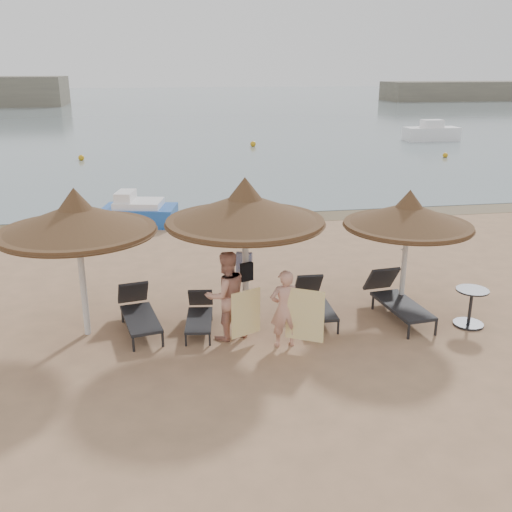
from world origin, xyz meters
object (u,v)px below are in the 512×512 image
at_px(side_table, 470,308).
at_px(lounger_near_right, 314,301).
at_px(lounger_near_left, 200,314).
at_px(palapa_right, 408,216).
at_px(person_left, 226,289).
at_px(lounger_far_right, 396,298).
at_px(palapa_center, 245,210).
at_px(pedal_boat, 138,212).
at_px(palapa_left, 76,219).
at_px(person_right, 284,303).
at_px(lounger_far_left, 138,311).

bearing_deg(side_table, lounger_near_right, 161.70).
bearing_deg(lounger_near_left, palapa_right, 9.04).
bearing_deg(lounger_near_right, person_left, -158.74).
xyz_separation_m(palapa_right, lounger_far_right, (-0.25, -0.27, -1.81)).
distance_m(palapa_center, pedal_boat, 9.53).
bearing_deg(side_table, palapa_center, 170.86).
height_order(palapa_right, person_left, palapa_right).
xyz_separation_m(palapa_right, pedal_boat, (-6.08, 8.70, -1.80)).
xyz_separation_m(palapa_left, lounger_near_right, (4.91, 0.08, -2.11)).
bearing_deg(palapa_center, side_table, -9.14).
distance_m(lounger_near_right, side_table, 3.33).
relative_size(person_left, person_right, 1.16).
bearing_deg(palapa_right, palapa_left, -179.62).
height_order(lounger_near_left, side_table, side_table).
bearing_deg(lounger_far_right, palapa_center, 173.71).
bearing_deg(palapa_left, lounger_near_right, 0.88).
bearing_deg(person_right, lounger_near_left, -37.69).
height_order(palapa_center, side_table, palapa_center).
relative_size(person_right, pedal_boat, 0.67).
height_order(lounger_near_left, lounger_far_right, lounger_far_right).
xyz_separation_m(palapa_center, lounger_far_right, (3.39, -0.01, -2.16)).
bearing_deg(palapa_left, palapa_right, 0.38).
relative_size(lounger_far_left, lounger_far_right, 0.93).
bearing_deg(palapa_left, lounger_far_left, 5.73).
distance_m(palapa_center, side_table, 5.30).
height_order(palapa_center, person_left, palapa_center).
xyz_separation_m(lounger_far_left, lounger_near_left, (1.28, -0.20, -0.07)).
relative_size(palapa_center, pedal_boat, 1.18).
height_order(palapa_left, lounger_far_right, palapa_left).
height_order(lounger_far_right, person_left, person_left).
relative_size(lounger_far_left, person_right, 1.08).
distance_m(palapa_left, palapa_center, 3.33).
distance_m(palapa_right, pedal_boat, 10.77).
bearing_deg(side_table, lounger_far_right, 151.32).
distance_m(palapa_center, lounger_far_left, 3.16).
height_order(palapa_left, person_right, palapa_left).
distance_m(lounger_near_right, person_left, 2.31).
xyz_separation_m(palapa_left, palapa_right, (6.96, 0.05, -0.24)).
xyz_separation_m(palapa_right, side_table, (1.12, -1.02, -1.85)).
height_order(palapa_left, palapa_right, palapa_left).
height_order(palapa_right, pedal_boat, palapa_right).
height_order(lounger_near_right, side_table, side_table).
relative_size(lounger_far_left, side_table, 2.44).
height_order(palapa_left, lounger_far_left, palapa_left).
bearing_deg(lounger_near_right, lounger_near_left, -174.61).
bearing_deg(person_right, pedal_boat, -75.52).
bearing_deg(lounger_far_right, lounger_far_left, 170.65).
bearing_deg(lounger_near_right, side_table, -16.74).
distance_m(palapa_left, lounger_far_right, 7.01).
distance_m(palapa_center, person_right, 2.03).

